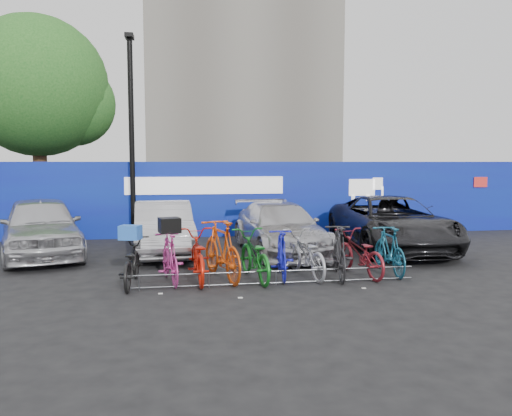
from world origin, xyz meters
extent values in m
plane|color=black|center=(0.00, 0.00, 0.00)|extent=(100.00, 100.00, 0.00)
cube|color=#0B2B98|center=(0.00, 6.00, 1.20)|extent=(22.00, 0.15, 2.40)
cube|color=white|center=(-1.00, 5.90, 1.65)|extent=(5.00, 0.02, 0.55)
cube|color=white|center=(4.20, 5.90, 1.55)|extent=(1.20, 0.02, 0.90)
cube|color=red|center=(8.50, 5.90, 1.70)|extent=(0.50, 0.02, 0.35)
cylinder|color=#382314|center=(-7.00, 10.00, 2.00)|extent=(0.50, 0.50, 4.00)
sphere|color=#19501A|center=(-7.00, 10.00, 5.20)|extent=(5.20, 5.20, 5.20)
sphere|color=#19501A|center=(-5.80, 10.30, 4.60)|extent=(3.20, 3.20, 3.20)
cylinder|color=black|center=(-3.20, 5.40, 3.00)|extent=(0.16, 0.16, 6.00)
cube|color=black|center=(-3.20, 5.40, 6.05)|extent=(0.25, 0.50, 0.12)
cylinder|color=#595B60|center=(0.00, -0.60, 0.28)|extent=(5.60, 0.03, 0.03)
cylinder|color=#595B60|center=(0.00, -0.60, 0.05)|extent=(5.60, 0.03, 0.03)
cylinder|color=#595B60|center=(-2.60, -0.60, 0.14)|extent=(0.03, 0.03, 0.28)
cylinder|color=#595B60|center=(-1.30, -0.60, 0.14)|extent=(0.03, 0.03, 0.28)
cylinder|color=#595B60|center=(0.00, -0.60, 0.14)|extent=(0.03, 0.03, 0.28)
cylinder|color=#595B60|center=(1.30, -0.60, 0.14)|extent=(0.03, 0.03, 0.28)
cylinder|color=#595B60|center=(2.60, -0.60, 0.14)|extent=(0.03, 0.03, 0.28)
imported|color=#BABBC0|center=(-5.30, 3.25, 0.77)|extent=(3.04, 4.83, 1.53)
imported|color=#B0B0B4|center=(-2.26, 3.17, 0.67)|extent=(1.69, 4.18, 1.35)
imported|color=#B3B3B8|center=(0.78, 2.82, 0.66)|extent=(2.18, 4.65, 1.31)
imported|color=black|center=(3.89, 2.86, 0.73)|extent=(2.71, 5.36, 1.45)
imported|color=black|center=(-2.78, -0.21, 0.45)|extent=(0.68, 1.75, 0.91)
imported|color=#C6368C|center=(-2.03, -0.07, 0.50)|extent=(0.77, 1.73, 1.00)
imported|color=red|center=(-1.49, -0.02, 0.51)|extent=(0.76, 1.97, 1.02)
imported|color=#CA470E|center=(-1.00, 0.01, 0.62)|extent=(1.09, 2.13, 1.23)
imported|color=#146F1D|center=(-0.35, -0.09, 0.50)|extent=(0.92, 1.98, 1.00)
imported|color=#171ABA|center=(0.23, -0.02, 0.50)|extent=(0.66, 1.70, 1.00)
imported|color=#97989F|center=(0.75, 0.02, 0.48)|extent=(0.92, 1.91, 0.96)
imported|color=#232325|center=(1.41, -0.20, 0.55)|extent=(0.87, 1.89, 1.10)
imported|color=maroon|center=(1.89, -0.06, 0.48)|extent=(0.96, 1.90, 0.95)
imported|color=#165773|center=(2.58, 0.00, 0.51)|extent=(0.55, 1.73, 1.03)
cube|color=blue|center=(-2.78, -0.21, 1.04)|extent=(0.45, 0.39, 0.27)
cube|color=black|center=(-2.03, -0.07, 1.15)|extent=(0.47, 0.44, 0.30)
camera|label=1|loc=(-1.86, -9.94, 2.39)|focal=35.00mm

